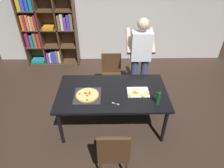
# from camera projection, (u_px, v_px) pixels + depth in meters

# --- Properties ---
(ground_plane) EXTENTS (12.00, 12.00, 0.00)m
(ground_plane) POSITION_uv_depth(u_px,v_px,m) (112.00, 122.00, 3.79)
(ground_plane) COLOR #38281E
(back_wall) EXTENTS (6.40, 0.10, 2.80)m
(back_wall) POSITION_uv_depth(u_px,v_px,m) (110.00, 9.00, 5.08)
(back_wall) COLOR silver
(back_wall) RESTS_ON ground_plane
(dining_table) EXTENTS (1.86, 1.04, 0.75)m
(dining_table) POSITION_uv_depth(u_px,v_px,m) (112.00, 95.00, 3.39)
(dining_table) COLOR black
(dining_table) RESTS_ON ground_plane
(chair_near_camera) EXTENTS (0.42, 0.42, 0.90)m
(chair_near_camera) POSITION_uv_depth(u_px,v_px,m) (113.00, 151.00, 2.68)
(chair_near_camera) COLOR #472D19
(chair_near_camera) RESTS_ON ground_plane
(chair_far_side) EXTENTS (0.42, 0.42, 0.90)m
(chair_far_side) POSITION_uv_depth(u_px,v_px,m) (111.00, 72.00, 4.30)
(chair_far_side) COLOR #472D19
(chair_far_side) RESTS_ON ground_plane
(bookshelf) EXTENTS (1.40, 0.35, 1.95)m
(bookshelf) POSITION_uv_depth(u_px,v_px,m) (47.00, 30.00, 5.14)
(bookshelf) COLOR #513823
(bookshelf) RESTS_ON ground_plane
(person_serving_pizza) EXTENTS (0.55, 0.54, 1.75)m
(person_serving_pizza) POSITION_uv_depth(u_px,v_px,m) (140.00, 56.00, 3.85)
(person_serving_pizza) COLOR #38476B
(person_serving_pizza) RESTS_ON ground_plane
(pepperoni_pizza_on_tray) EXTENTS (0.44, 0.44, 0.04)m
(pepperoni_pizza_on_tray) POSITION_uv_depth(u_px,v_px,m) (87.00, 95.00, 3.25)
(pepperoni_pizza_on_tray) COLOR #2D2D33
(pepperoni_pizza_on_tray) RESTS_ON dining_table
(pizza_slices_on_towel) EXTENTS (0.37, 0.29, 0.03)m
(pizza_slices_on_towel) POSITION_uv_depth(u_px,v_px,m) (138.00, 93.00, 3.31)
(pizza_slices_on_towel) COLOR white
(pizza_slices_on_towel) RESTS_ON dining_table
(wine_bottle) EXTENTS (0.07, 0.07, 0.32)m
(wine_bottle) POSITION_uv_depth(u_px,v_px,m) (158.00, 98.00, 3.04)
(wine_bottle) COLOR #194723
(wine_bottle) RESTS_ON dining_table
(kitchen_scissors) EXTENTS (0.20, 0.13, 0.01)m
(kitchen_scissors) POSITION_uv_depth(u_px,v_px,m) (111.00, 102.00, 3.12)
(kitchen_scissors) COLOR silver
(kitchen_scissors) RESTS_ON dining_table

